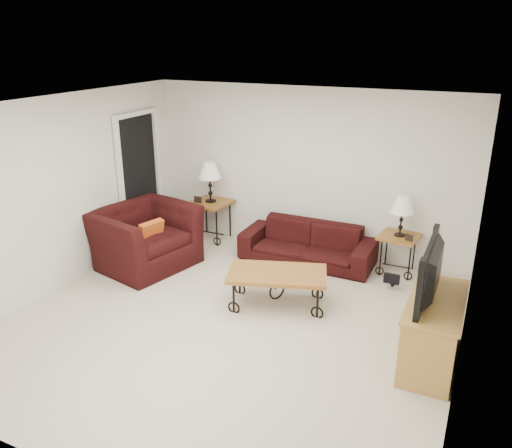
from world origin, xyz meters
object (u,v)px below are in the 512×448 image
(lamp_left, at_px, (210,182))
(backpack, at_px, (394,273))
(coffee_table, at_px, (277,289))
(sofa, at_px, (307,243))
(lamp_right, at_px, (402,216))
(side_table_left, at_px, (211,220))
(tv_stand, at_px, (433,331))
(side_table_right, at_px, (398,254))
(television, at_px, (439,272))
(armchair, at_px, (145,237))

(lamp_left, xyz_separation_m, backpack, (3.06, -0.48, -0.77))
(backpack, bearing_deg, coffee_table, -154.50)
(sofa, bearing_deg, lamp_right, 7.98)
(sofa, height_order, lamp_left, lamp_left)
(side_table_left, relative_size, lamp_right, 1.15)
(sofa, height_order, coffee_table, sofa)
(lamp_left, height_order, tv_stand, lamp_left)
(side_table_right, xyz_separation_m, television, (0.70, -2.01, 0.74))
(lamp_left, height_order, television, television)
(armchair, distance_m, backpack, 3.53)
(side_table_right, distance_m, television, 2.26)
(side_table_right, xyz_separation_m, backpack, (0.04, -0.48, -0.08))
(tv_stand, xyz_separation_m, television, (-0.02, 0.00, 0.66))
(tv_stand, relative_size, backpack, 2.89)
(armchair, bearing_deg, coffee_table, -83.94)
(sofa, bearing_deg, side_table_left, 174.07)
(lamp_left, bearing_deg, sofa, -5.93)
(lamp_right, bearing_deg, armchair, -159.00)
(lamp_left, xyz_separation_m, lamp_right, (3.02, -0.00, -0.13))
(tv_stand, xyz_separation_m, backpack, (-0.68, 1.53, -0.15))
(backpack, bearing_deg, sofa, 150.44)
(lamp_right, relative_size, backpack, 1.37)
(lamp_left, distance_m, backpack, 3.19)
(backpack, bearing_deg, television, -83.53)
(sofa, bearing_deg, coffee_table, -85.69)
(side_table_left, bearing_deg, tv_stand, -28.29)
(side_table_left, relative_size, television, 0.61)
(sofa, height_order, backpack, sofa)
(side_table_right, xyz_separation_m, lamp_left, (-3.02, 0.00, 0.69))
(side_table_left, height_order, tv_stand, tv_stand)
(side_table_left, xyz_separation_m, lamp_left, (0.00, 0.00, 0.65))
(lamp_right, relative_size, television, 0.53)
(sofa, height_order, television, television)
(coffee_table, xyz_separation_m, backpack, (1.22, 1.11, -0.02))
(sofa, xyz_separation_m, lamp_right, (1.28, 0.18, 0.56))
(side_table_right, bearing_deg, backpack, -84.96)
(side_table_right, height_order, tv_stand, tv_stand)
(sofa, relative_size, lamp_right, 3.48)
(tv_stand, height_order, backpack, tv_stand)
(lamp_right, height_order, tv_stand, lamp_right)
(tv_stand, bearing_deg, sofa, 137.58)
(armchair, relative_size, television, 1.25)
(sofa, bearing_deg, tv_stand, -42.42)
(television, bearing_deg, side_table_left, -118.42)
(side_table_right, relative_size, backpack, 1.37)
(armchair, relative_size, tv_stand, 1.12)
(coffee_table, distance_m, backpack, 1.65)
(armchair, xyz_separation_m, tv_stand, (4.11, -0.71, -0.08))
(lamp_right, bearing_deg, side_table_right, 0.00)
(television, relative_size, backpack, 2.59)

